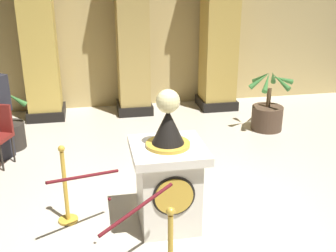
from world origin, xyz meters
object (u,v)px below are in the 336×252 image
Objects in this scene: potted_palm_left at (8,132)px; pedestal_clock at (168,176)px; stanchion_near at (66,196)px; potted_palm_right at (267,112)px.

pedestal_clock is at bearing -50.76° from potted_palm_left.
potted_palm_left reaches higher than stanchion_near.
potted_palm_left is at bearing -179.99° from potted_palm_right.
pedestal_clock reaches higher than stanchion_near.
pedestal_clock is 3.70m from potted_palm_right.
pedestal_clock reaches higher than potted_palm_right.
potted_palm_right is at bearing 34.11° from stanchion_near.
stanchion_near is at bearing -66.86° from potted_palm_left.
potted_palm_left is (-2.25, 2.76, -0.36)m from pedestal_clock.
stanchion_near is 2.69m from potted_palm_left.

